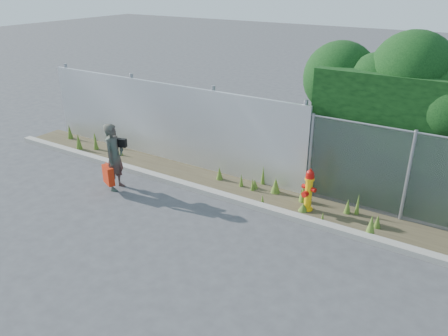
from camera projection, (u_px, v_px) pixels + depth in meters
ground at (199, 241)px, 8.70m from camera, size 80.00×80.00×0.00m
curb at (244, 202)px, 10.06m from camera, size 16.00×0.22×0.12m
weed_strip at (260, 190)px, 10.51m from camera, size 16.00×1.28×0.55m
corrugated_fence at (165, 122)px, 12.15m from camera, size 8.50×0.21×2.30m
fire_hydrant at (309, 191)px, 9.64m from camera, size 0.34×0.31×1.02m
woman at (115, 157)px, 10.51m from camera, size 0.52×0.68×1.68m
red_tote_bag at (108, 175)px, 10.53m from camera, size 0.41×0.15×0.54m
black_shoulder_bag at (121, 143)px, 10.46m from camera, size 0.27×0.11×0.20m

